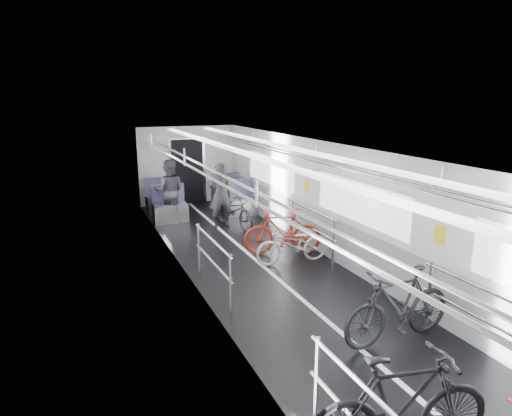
{
  "coord_description": "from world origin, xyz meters",
  "views": [
    {
      "loc": [
        -3.39,
        -6.8,
        3.32
      ],
      "look_at": [
        0.0,
        1.4,
        1.11
      ],
      "focal_mm": 32.0,
      "sensor_mm": 36.0,
      "label": 1
    }
  ],
  "objects_px": {
    "bike_right_mid": "(293,244)",
    "bike_left_mid": "(401,407)",
    "bike_right_far": "(283,231)",
    "person_standing": "(220,195)",
    "person_seated": "(169,191)",
    "bike_aisle": "(234,210)",
    "bike_right_near": "(398,305)"
  },
  "relations": [
    {
      "from": "bike_left_mid",
      "to": "person_standing",
      "type": "height_order",
      "value": "person_standing"
    },
    {
      "from": "bike_right_mid",
      "to": "person_seated",
      "type": "bearing_deg",
      "value": -155.13
    },
    {
      "from": "bike_right_far",
      "to": "person_seated",
      "type": "height_order",
      "value": "person_seated"
    },
    {
      "from": "bike_aisle",
      "to": "person_seated",
      "type": "height_order",
      "value": "person_seated"
    },
    {
      "from": "bike_right_near",
      "to": "bike_left_mid",
      "type": "bearing_deg",
      "value": -40.81
    },
    {
      "from": "bike_right_near",
      "to": "person_standing",
      "type": "bearing_deg",
      "value": -177.58
    },
    {
      "from": "bike_right_far",
      "to": "bike_right_near",
      "type": "bearing_deg",
      "value": 15.63
    },
    {
      "from": "bike_right_far",
      "to": "person_standing",
      "type": "bearing_deg",
      "value": -148.89
    },
    {
      "from": "bike_right_far",
      "to": "person_standing",
      "type": "relative_size",
      "value": 0.98
    },
    {
      "from": "bike_right_mid",
      "to": "person_standing",
      "type": "height_order",
      "value": "person_standing"
    },
    {
      "from": "bike_right_far",
      "to": "person_standing",
      "type": "distance_m",
      "value": 2.52
    },
    {
      "from": "bike_left_mid",
      "to": "bike_aisle",
      "type": "distance_m",
      "value": 7.95
    },
    {
      "from": "bike_right_far",
      "to": "bike_aisle",
      "type": "distance_m",
      "value": 2.33
    },
    {
      "from": "bike_right_near",
      "to": "bike_right_far",
      "type": "xyz_separation_m",
      "value": [
        0.1,
        3.85,
        -0.03
      ]
    },
    {
      "from": "bike_right_far",
      "to": "person_seated",
      "type": "xyz_separation_m",
      "value": [
        -1.68,
        3.47,
        0.34
      ]
    },
    {
      "from": "bike_right_near",
      "to": "bike_right_mid",
      "type": "distance_m",
      "value": 3.25
    },
    {
      "from": "bike_left_mid",
      "to": "bike_right_far",
      "type": "relative_size",
      "value": 1.09
    },
    {
      "from": "bike_right_mid",
      "to": "bike_right_far",
      "type": "distance_m",
      "value": 0.61
    },
    {
      "from": "bike_right_mid",
      "to": "bike_aisle",
      "type": "relative_size",
      "value": 0.88
    },
    {
      "from": "bike_right_near",
      "to": "bike_aisle",
      "type": "relative_size",
      "value": 1.02
    },
    {
      "from": "person_standing",
      "to": "person_seated",
      "type": "distance_m",
      "value": 1.51
    },
    {
      "from": "bike_left_mid",
      "to": "bike_aisle",
      "type": "xyz_separation_m",
      "value": [
        1.2,
        7.86,
        -0.09
      ]
    },
    {
      "from": "bike_right_far",
      "to": "bike_aisle",
      "type": "bearing_deg",
      "value": -156.29
    },
    {
      "from": "bike_aisle",
      "to": "person_standing",
      "type": "height_order",
      "value": "person_standing"
    },
    {
      "from": "bike_left_mid",
      "to": "bike_aisle",
      "type": "bearing_deg",
      "value": 1.98
    },
    {
      "from": "bike_left_mid",
      "to": "person_seated",
      "type": "height_order",
      "value": "person_seated"
    },
    {
      "from": "bike_left_mid",
      "to": "person_standing",
      "type": "relative_size",
      "value": 1.07
    },
    {
      "from": "bike_right_mid",
      "to": "bike_aisle",
      "type": "bearing_deg",
      "value": -172.83
    },
    {
      "from": "bike_right_far",
      "to": "person_seated",
      "type": "relative_size",
      "value": 0.99
    },
    {
      "from": "bike_aisle",
      "to": "bike_left_mid",
      "type": "bearing_deg",
      "value": -110.73
    },
    {
      "from": "bike_right_mid",
      "to": "bike_left_mid",
      "type": "bearing_deg",
      "value": -12.48
    },
    {
      "from": "bike_aisle",
      "to": "bike_right_far",
      "type": "bearing_deg",
      "value": -95.54
    }
  ]
}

